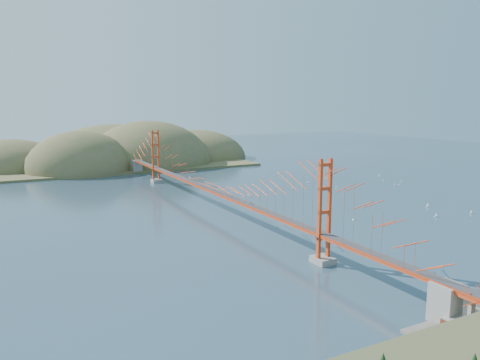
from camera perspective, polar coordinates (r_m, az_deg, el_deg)
name	(u,v)px	position (r m, az deg, el deg)	size (l,w,h in m)	color
ground	(212,209)	(78.27, -3.49, -3.57)	(320.00, 320.00, 0.00)	#2A4255
bridge	(211,167)	(77.16, -3.59, 1.54)	(2.20, 94.40, 12.00)	gray
promontory	(473,334)	(41.45, 26.53, -16.50)	(9.00, 6.00, 0.24)	#59544C
fort	(469,323)	(41.89, 26.12, -15.37)	(3.70, 2.30, 1.75)	brown
far_headlands	(124,162)	(143.20, -13.98, 2.09)	(84.00, 58.00, 25.00)	brown
sailboat_5	(399,184)	(106.53, 18.78, -0.50)	(0.56, 0.56, 0.61)	white
sailboat_2	(427,206)	(85.98, 21.89, -2.95)	(0.62, 0.53, 0.72)	white
sailboat_3	(256,187)	(97.90, 1.99, -0.84)	(0.57, 0.57, 0.60)	white
sailboat_8	(383,181)	(109.93, 17.07, -0.13)	(0.56, 0.56, 0.59)	white
sailboat_14	(293,187)	(98.50, 6.46, -0.83)	(0.62, 0.62, 0.68)	white
sailboat_0	(353,219)	(72.90, 13.65, -4.68)	(0.54, 0.54, 0.61)	white
sailboat_9	(395,185)	(105.41, 18.32, -0.58)	(0.60, 0.60, 0.62)	white
sailboat_12	(190,178)	(110.49, -6.16, 0.28)	(0.49, 0.42, 0.57)	white
sailboat_1	(271,189)	(95.42, 3.82, -1.13)	(0.53, 0.54, 0.60)	white
sailboat_11	(401,181)	(111.31, 19.05, -0.11)	(0.56, 0.56, 0.59)	white
sailboat_4	(336,188)	(98.73, 11.62, -0.94)	(0.69, 0.69, 0.72)	white
sailboat_7	(308,182)	(104.67, 8.29, -0.27)	(0.50, 0.49, 0.56)	white
sailboat_6	(436,216)	(79.17, 22.78, -4.04)	(0.60, 0.60, 0.66)	white
sailboat_15	(284,178)	(110.08, 5.41, 0.26)	(0.45, 0.50, 0.57)	white
sailboat_13	(471,213)	(83.70, 26.35, -3.59)	(0.55, 0.51, 0.62)	white
sailboat_10	(310,232)	(64.76, 8.59, -6.29)	(0.52, 0.56, 0.63)	white
sailboat_16	(248,195)	(89.56, 1.03, -1.79)	(0.69, 0.69, 0.75)	white
sailboat_17	(379,176)	(117.46, 16.60, 0.49)	(0.61, 0.61, 0.68)	white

